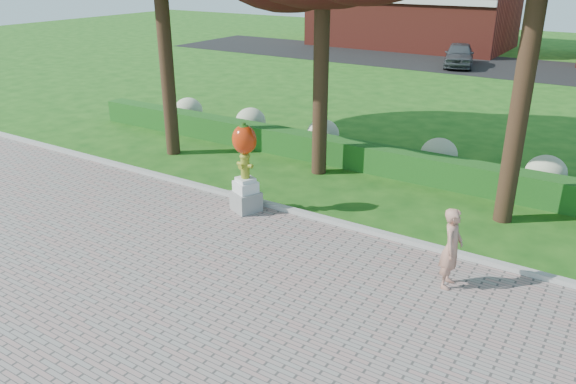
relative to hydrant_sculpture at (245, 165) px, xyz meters
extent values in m
plane|color=#184E13|center=(2.13, -2.50, -1.25)|extent=(100.00, 100.00, 0.00)
cube|color=#ADADA5|center=(2.13, 0.50, -1.18)|extent=(40.00, 0.18, 0.15)
cube|color=#174E16|center=(2.13, 4.50, -0.85)|extent=(24.00, 0.70, 0.80)
ellipsoid|color=#A7AE85|center=(-6.87, 5.50, -0.70)|extent=(1.10, 1.10, 0.99)
ellipsoid|color=#A7AE85|center=(-3.87, 5.50, -0.70)|extent=(1.10, 1.10, 0.99)
ellipsoid|color=#A7AE85|center=(-0.87, 5.50, -0.70)|extent=(1.10, 1.10, 0.99)
ellipsoid|color=#A7AE85|center=(3.13, 5.50, -0.70)|extent=(1.10, 1.10, 0.99)
ellipsoid|color=#A7AE85|center=(6.13, 5.50, -0.70)|extent=(1.10, 1.10, 0.99)
cube|color=black|center=(2.13, 25.50, -1.24)|extent=(50.00, 8.00, 0.02)
cylinder|color=black|center=(-4.87, 2.50, 2.11)|extent=(0.44, 0.44, 6.72)
cylinder|color=black|center=(0.13, 3.50, 1.83)|extent=(0.44, 0.44, 6.16)
cylinder|color=black|center=(5.63, 3.00, 2.39)|extent=(0.44, 0.44, 7.28)
cube|color=gray|center=(0.00, 0.00, -0.96)|extent=(0.81, 0.81, 0.50)
cube|color=silver|center=(0.00, 0.00, -0.57)|extent=(0.65, 0.65, 0.28)
cube|color=silver|center=(0.00, 0.00, -0.38)|extent=(0.52, 0.52, 0.10)
cylinder|color=olive|center=(0.00, 0.00, -0.05)|extent=(0.22, 0.22, 0.56)
ellipsoid|color=olive|center=(0.00, 0.00, 0.23)|extent=(0.26, 0.26, 0.18)
cylinder|color=olive|center=(-0.16, 0.00, 0.01)|extent=(0.12, 0.11, 0.11)
cylinder|color=olive|center=(0.16, 0.00, 0.01)|extent=(0.12, 0.11, 0.11)
cylinder|color=olive|center=(0.00, -0.15, 0.01)|extent=(0.12, 0.12, 0.12)
cylinder|color=olive|center=(0.00, 0.00, 0.31)|extent=(0.08, 0.08, 0.05)
ellipsoid|color=#BA2B09|center=(0.00, 0.00, 0.66)|extent=(0.63, 0.56, 0.73)
ellipsoid|color=#BA2B09|center=(-0.18, 0.00, 0.64)|extent=(0.31, 0.31, 0.46)
ellipsoid|color=#BA2B09|center=(0.18, 0.00, 0.64)|extent=(0.31, 0.31, 0.46)
cylinder|color=#214F12|center=(0.00, 0.00, 1.02)|extent=(0.10, 0.10, 0.12)
ellipsoid|color=#214F12|center=(0.00, 0.00, 0.99)|extent=(0.24, 0.24, 0.08)
imported|color=tan|center=(5.46, -0.77, -0.40)|extent=(0.44, 0.62, 1.63)
imported|color=#44484D|center=(-1.95, 24.17, -0.53)|extent=(2.68, 4.42, 1.41)
camera|label=1|loc=(7.95, -10.43, 4.65)|focal=35.00mm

